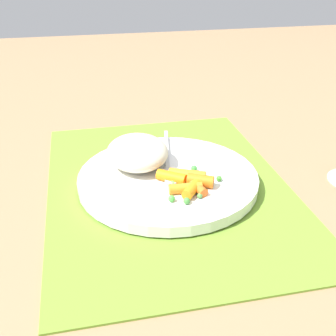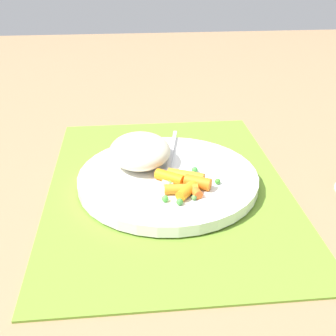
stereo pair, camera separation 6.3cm
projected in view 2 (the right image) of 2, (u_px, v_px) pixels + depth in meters
ground_plane at (168, 187)px, 0.64m from camera, size 2.40×2.40×0.00m
placemat at (168, 185)px, 0.64m from camera, size 0.49×0.35×0.01m
plate at (168, 179)px, 0.64m from camera, size 0.27×0.27×0.02m
rice_mound at (140, 151)px, 0.65m from camera, size 0.11×0.09×0.04m
carrot_portion at (186, 182)px, 0.60m from camera, size 0.08×0.08×0.02m
pea_scatter at (192, 186)px, 0.59m from camera, size 0.09×0.09×0.01m
fork at (170, 161)px, 0.66m from camera, size 0.18×0.05×0.01m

